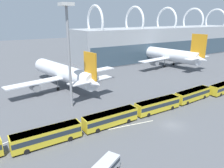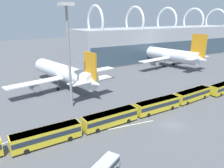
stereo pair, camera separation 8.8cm
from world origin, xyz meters
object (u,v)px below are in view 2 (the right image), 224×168
object	(u,v)px
shuttle_bus_3	(158,105)
shuttle_bus_5	(224,87)
airliner_at_gate_near	(65,73)
shuttle_bus_4	(193,94)
service_van_foreground	(106,166)
shuttle_bus_1	(47,135)
shuttle_bus_2	(111,118)
airliner_at_gate_far	(168,55)
floodlight_mast	(68,38)

from	to	relation	value
shuttle_bus_3	shuttle_bus_5	world-z (taller)	same
airliner_at_gate_near	shuttle_bus_4	bearing A→B (deg)	-149.55
shuttle_bus_4	shuttle_bus_3	bearing A→B (deg)	178.21
shuttle_bus_5	service_van_foreground	distance (m)	51.93
shuttle_bus_3	shuttle_bus_4	xyz separation A→B (m)	(13.88, 0.47, 0.00)
shuttle_bus_1	shuttle_bus_2	world-z (taller)	same
airliner_at_gate_far	service_van_foreground	xyz separation A→B (m)	(-64.21, -50.75, -4.19)
shuttle_bus_4	floodlight_mast	distance (m)	37.53
shuttle_bus_1	service_van_foreground	world-z (taller)	shuttle_bus_1
shuttle_bus_4	shuttle_bus_5	xyz separation A→B (m)	(13.88, -0.79, 0.00)
shuttle_bus_2	shuttle_bus_4	size ratio (longest dim) A/B	0.99
service_van_foreground	shuttle_bus_1	bearing A→B (deg)	-95.75
airliner_at_gate_far	service_van_foreground	world-z (taller)	airliner_at_gate_far
airliner_at_gate_near	shuttle_bus_4	distance (m)	40.61
shuttle_bus_1	shuttle_bus_4	world-z (taller)	same
shuttle_bus_3	floodlight_mast	size ratio (longest dim) A/B	0.49
airliner_at_gate_near	shuttle_bus_4	world-z (taller)	airliner_at_gate_near
airliner_at_gate_near	service_van_foreground	distance (m)	45.36
shuttle_bus_1	airliner_at_gate_near	bearing A→B (deg)	64.38
airliner_at_gate_near	floodlight_mast	world-z (taller)	floodlight_mast
shuttle_bus_5	floodlight_mast	size ratio (longest dim) A/B	0.50
shuttle_bus_3	shuttle_bus_5	bearing A→B (deg)	-0.57
airliner_at_gate_far	shuttle_bus_2	world-z (taller)	airliner_at_gate_far
shuttle_bus_3	service_van_foreground	world-z (taller)	shuttle_bus_3
airliner_at_gate_far	shuttle_bus_2	bearing A→B (deg)	116.14
shuttle_bus_1	floodlight_mast	size ratio (longest dim) A/B	0.49
airliner_at_gate_far	shuttle_bus_1	size ratio (longest dim) A/B	3.13
shuttle_bus_3	shuttle_bus_5	size ratio (longest dim) A/B	0.99
shuttle_bus_1	shuttle_bus_5	distance (m)	55.53
airliner_at_gate_far	shuttle_bus_1	world-z (taller)	airliner_at_gate_far
service_van_foreground	floodlight_mast	xyz separation A→B (m)	(5.45, 27.41, 16.48)
shuttle_bus_1	shuttle_bus_4	xyz separation A→B (m)	(41.64, 0.70, 0.00)
shuttle_bus_3	service_van_foreground	xyz separation A→B (m)	(-22.57, -13.10, -0.50)
airliner_at_gate_far	floodlight_mast	distance (m)	64.41
shuttle_bus_1	shuttle_bus_3	distance (m)	27.76
shuttle_bus_5	floodlight_mast	bearing A→B (deg)	157.98
shuttle_bus_3	service_van_foreground	size ratio (longest dim) A/B	2.44
shuttle_bus_3	service_van_foreground	bearing A→B (deg)	-149.77
shuttle_bus_5	floodlight_mast	xyz separation A→B (m)	(-44.88, 14.64, 15.98)
shuttle_bus_3	shuttle_bus_4	distance (m)	13.89
shuttle_bus_2	floodlight_mast	size ratio (longest dim) A/B	0.49
airliner_at_gate_near	airliner_at_gate_far	bearing A→B (deg)	-93.60
shuttle_bus_3	floodlight_mast	world-z (taller)	floodlight_mast
airliner_at_gate_near	floodlight_mast	bearing A→B (deg)	154.57
shuttle_bus_3	airliner_at_gate_far	bearing A→B (deg)	42.22
airliner_at_gate_near	service_van_foreground	size ratio (longest dim) A/B	7.50
shuttle_bus_4	floodlight_mast	xyz separation A→B (m)	(-31.00, 13.85, 15.98)
airliner_at_gate_far	shuttle_bus_4	xyz separation A→B (m)	(-27.76, -37.18, -3.69)
airliner_at_gate_near	shuttle_bus_3	size ratio (longest dim) A/B	3.07
shuttle_bus_1	shuttle_bus_2	xyz separation A→B (m)	(13.88, 0.09, 0.00)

